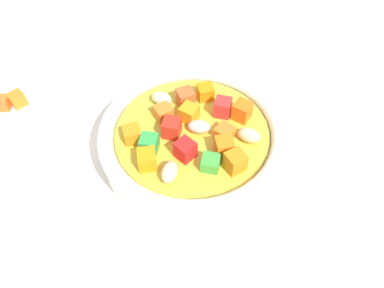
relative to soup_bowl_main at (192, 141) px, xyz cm
name	(u,v)px	position (x,y,z in cm)	size (l,w,h in cm)	color
ground_plane	(192,163)	(0.00, -0.02, -3.98)	(140.00, 140.00, 2.00)	silver
soup_bowl_main	(192,141)	(0.00, 0.00, 0.00)	(19.51, 19.51, 6.58)	white
spoon	(185,70)	(-1.63, -14.85, -2.57)	(21.54, 11.16, 0.87)	silver
side_bowl_small	(10,115)	(20.13, -8.09, -0.63)	(10.75, 10.75, 5.39)	white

